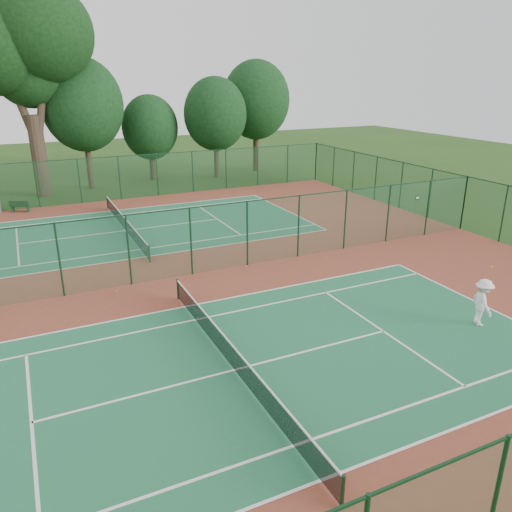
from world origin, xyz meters
The scene contains 16 objects.
ground centered at (0.00, 0.00, 0.00)m, with size 120.00×120.00×0.00m, color #244816.
red_pad centered at (0.00, 0.00, 0.01)m, with size 40.00×36.00×0.01m, color brown.
court_near centered at (0.00, -9.00, 0.01)m, with size 23.77×10.97×0.01m, color #216943.
court_far centered at (0.00, 9.00, 0.01)m, with size 23.77×10.97×0.01m, color #226B45.
fence_north centered at (0.00, 18.00, 1.76)m, with size 40.00×0.09×3.50m.
fence_east centered at (20.00, 0.00, 1.76)m, with size 0.09×36.00×3.50m.
fence_divider centered at (0.00, 0.00, 1.76)m, with size 40.00×0.09×3.50m.
tennis_net_near centered at (0.00, -9.00, 0.54)m, with size 0.10×12.90×0.97m.
tennis_net_far centered at (0.00, 9.00, 0.54)m, with size 0.10×12.90×0.97m.
player_near centered at (10.29, -10.18, 0.99)m, with size 1.26×0.72×1.95m, color white.
bench centered at (-6.01, 17.05, 0.46)m, with size 1.46×0.95×0.87m.
stray_ball_a centered at (4.42, -0.26, 0.05)m, with size 0.07×0.07×0.07m, color #AAC72E.
stray_ball_b centered at (8.92, -0.94, 0.04)m, with size 0.07×0.07×0.07m, color #B9D932.
stray_ball_c centered at (-2.36, -0.60, 0.04)m, with size 0.07×0.07×0.07m, color #BCCB2F.
big_tree centered at (-3.90, 22.24, 11.48)m, with size 10.56×7.73×16.22m.
evergreen_row centered at (0.50, 24.25, 0.00)m, with size 39.00×5.00×12.00m, color black, non-canonical shape.
Camera 1 is at (-5.63, -22.60, 9.53)m, focal length 35.00 mm.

